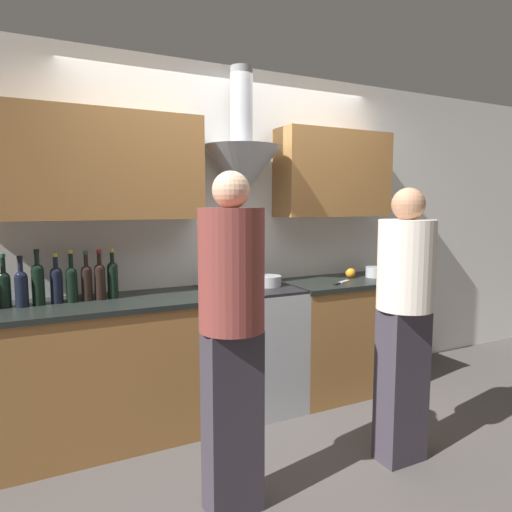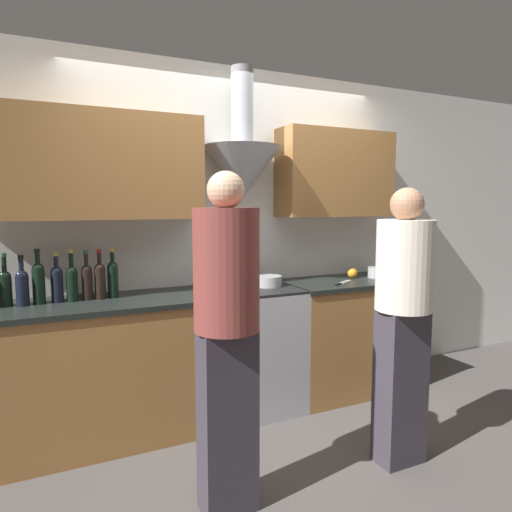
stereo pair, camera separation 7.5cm
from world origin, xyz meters
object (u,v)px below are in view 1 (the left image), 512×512
Objects in this scene: wine_bottle_1 at (4,287)px; saucepan at (375,272)px; stove_range at (250,348)px; person_foreground_left at (232,328)px; orange_fruit at (350,273)px; wine_bottle_2 at (21,286)px; mixing_bowl at (267,281)px; person_foreground_right at (404,313)px; wine_bottle_3 at (38,282)px; wine_bottle_4 at (56,283)px; wine_bottle_7 at (100,279)px; wine_bottle_6 at (87,281)px; stock_pot at (229,280)px; wine_bottle_8 at (113,278)px; wine_bottle_5 at (72,282)px.

wine_bottle_1 is 2.78m from saucepan.
stove_range is 1.26m from person_foreground_left.
saucepan is at bearing -18.70° from orange_fruit.
mixing_bowl is (1.66, -0.04, -0.09)m from wine_bottle_2.
person_foreground_right reaches higher than stove_range.
wine_bottle_3 reaches higher than wine_bottle_4.
wine_bottle_6 is at bearing 176.67° from wine_bottle_7.
saucepan is (2.23, -0.09, -0.09)m from wine_bottle_7.
stove_range is at bearing -2.86° from wine_bottle_1.
wine_bottle_7 reaches higher than stock_pot.
wine_bottle_1 is 1.76m from mixing_bowl.
wine_bottle_3 is (0.09, 0.01, 0.02)m from wine_bottle_2.
wine_bottle_3 is 0.45m from wine_bottle_8.
mixing_bowl is 2.51× the size of orange_fruit.
wine_bottle_2 is at bearing -178.14° from wine_bottle_5.
wine_bottle_5 is at bearing -175.75° from wine_bottle_6.
saucepan is at bearing -1.87° from mixing_bowl.
orange_fruit is at bearing -0.65° from wine_bottle_1.
wine_bottle_7 is (0.55, -0.01, 0.01)m from wine_bottle_1.
wine_bottle_4 is at bearing -0.58° from wine_bottle_1.
mixing_bowl is at bearing -2.12° from wine_bottle_5.
wine_bottle_4 is 1.35× the size of stock_pot.
wine_bottle_5 is 2.40m from saucepan.
wine_bottle_4 is (-1.31, 0.08, 0.59)m from stove_range.
wine_bottle_7 is at bearing 176.28° from stove_range.
saucepan is (2.49, -0.09, -0.09)m from wine_bottle_4.
wine_bottle_2 reaches higher than stove_range.
wine_bottle_2 is at bearing 178.40° from saucepan.
wine_bottle_7 is at bearing -1.90° from wine_bottle_4.
stove_range is at bearing -4.60° from wine_bottle_8.
wine_bottle_2 is 0.94× the size of wine_bottle_5.
wine_bottle_2 is 0.46m from wine_bottle_7.
wine_bottle_2 is 0.28m from wine_bottle_5.
wine_bottle_5 is (0.38, -0.01, 0.00)m from wine_bottle_1.
wine_bottle_6 is (0.18, -0.00, 0.00)m from wine_bottle_4.
saucepan is at bearing -2.19° from wine_bottle_4.
wine_bottle_6 is 0.08m from wine_bottle_7.
wine_bottle_5 is (-1.22, 0.07, 0.59)m from stove_range.
wine_bottle_6 is 2.11m from orange_fruit.
wine_bottle_5 is at bearing 120.69° from person_foreground_left.
wine_bottle_8 is (0.63, -0.00, 0.01)m from wine_bottle_1.
wine_bottle_1 is at bearing 175.96° from wine_bottle_3.
stock_pot is at bearing -1.46° from wine_bottle_3.
stock_pot is at bearing 67.58° from person_foreground_left.
wine_bottle_1 is 3.88× the size of orange_fruit.
wine_bottle_8 reaches higher than stove_range.
wine_bottle_3 is (0.18, -0.01, 0.02)m from wine_bottle_1.
wine_bottle_4 is 1.47m from mixing_bowl.
wine_bottle_7 reaches higher than wine_bottle_2.
wine_bottle_7 is at bearing 177.86° from stock_pot.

